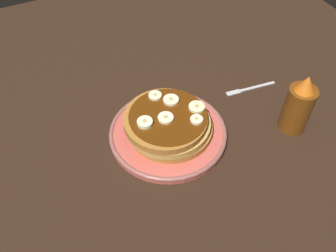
{
  "coord_description": "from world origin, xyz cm",
  "views": [
    {
      "loc": [
        -45.14,
        22.05,
        59.41
      ],
      "look_at": [
        0.0,
        0.0,
        3.06
      ],
      "focal_mm": 38.41,
      "sensor_mm": 36.0,
      "label": 1
    }
  ],
  "objects": [
    {
      "name": "banana_slice_1",
      "position": [
        -0.65,
        -6.32,
        6.47
      ],
      "size": [
        3.42,
        3.42,
        0.78
      ],
      "color": "#EFEAB2",
      "rests_on": "pancake_stack"
    },
    {
      "name": "syrup_bottle",
      "position": [
        -9.52,
        -25.61,
        6.37
      ],
      "size": [
        5.87,
        5.87,
        14.29
      ],
      "color": "brown",
      "rests_on": "ground_plane"
    },
    {
      "name": "pancake_stack",
      "position": [
        0.25,
        0.09,
        3.81
      ],
      "size": [
        17.9,
        18.75,
        4.85
      ],
      "color": "#B27531",
      "rests_on": "plate"
    },
    {
      "name": "banana_slice_5",
      "position": [
        3.56,
        -2.44,
        6.48
      ],
      "size": [
        3.34,
        3.34,
        0.79
      ],
      "color": "#EFECBE",
      "rests_on": "pancake_stack"
    },
    {
      "name": "plate",
      "position": [
        0.0,
        0.0,
        0.92
      ],
      "size": [
        25.28,
        25.28,
        1.71
      ],
      "color": "#CC594C",
      "rests_on": "ground_plane"
    },
    {
      "name": "ground_plane",
      "position": [
        0.0,
        0.0,
        -1.5
      ],
      "size": [
        140.0,
        140.0,
        3.0
      ],
      "primitive_type": "cube",
      "color": "black"
    },
    {
      "name": "banana_slice_4",
      "position": [
        -0.39,
        5.11,
        6.6
      ],
      "size": [
        3.17,
        3.17,
        1.03
      ],
      "color": "#EBF1C4",
      "rests_on": "pancake_stack"
    },
    {
      "name": "fork",
      "position": [
        4.67,
        -23.94,
        0.25
      ],
      "size": [
        2.48,
        13.03,
        0.5
      ],
      "color": "silver",
      "rests_on": "ground_plane"
    },
    {
      "name": "banana_slice_2",
      "position": [
        6.28,
        -0.5,
        6.44
      ],
      "size": [
        2.84,
        2.84,
        0.72
      ],
      "color": "#EFF0C4",
      "rests_on": "pancake_stack"
    },
    {
      "name": "banana_slice_3",
      "position": [
        -3.74,
        -4.56,
        6.46
      ],
      "size": [
        2.63,
        2.63,
        0.76
      ],
      "color": "#F7EABE",
      "rests_on": "pancake_stack"
    },
    {
      "name": "banana_slice_0",
      "position": [
        -0.59,
        0.8,
        6.48
      ],
      "size": [
        3.22,
        3.22,
        0.79
      ],
      "color": "#F8EFC6",
      "rests_on": "pancake_stack"
    }
  ]
}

